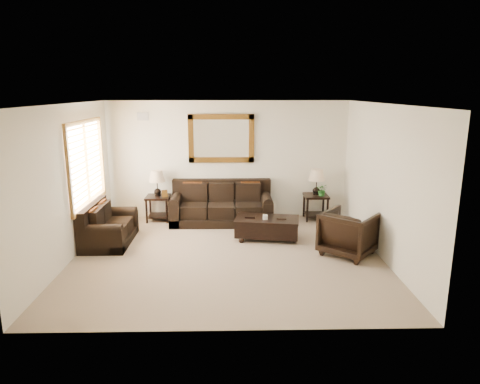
{
  "coord_description": "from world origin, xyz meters",
  "views": [
    {
      "loc": [
        0.07,
        -7.29,
        2.92
      ],
      "look_at": [
        0.24,
        0.6,
        1.04
      ],
      "focal_mm": 32.0,
      "sensor_mm": 36.0,
      "label": 1
    }
  ],
  "objects_px": {
    "end_table_left": "(157,188)",
    "armchair": "(349,231)",
    "end_table_right": "(316,187)",
    "sofa": "(222,207)",
    "coffee_table": "(267,226)",
    "loveseat": "(107,228)"
  },
  "relations": [
    {
      "from": "sofa",
      "to": "coffee_table",
      "type": "distance_m",
      "value": 1.49
    },
    {
      "from": "end_table_left",
      "to": "armchair",
      "type": "xyz_separation_m",
      "value": [
        3.8,
        -2.18,
        -0.31
      ]
    },
    {
      "from": "sofa",
      "to": "loveseat",
      "type": "bearing_deg",
      "value": -149.1
    },
    {
      "from": "loveseat",
      "to": "end_table_left",
      "type": "xyz_separation_m",
      "value": [
        0.77,
        1.47,
        0.47
      ]
    },
    {
      "from": "loveseat",
      "to": "end_table_right",
      "type": "distance_m",
      "value": 4.65
    },
    {
      "from": "coffee_table",
      "to": "armchair",
      "type": "height_order",
      "value": "armchair"
    },
    {
      "from": "end_table_left",
      "to": "end_table_right",
      "type": "bearing_deg",
      "value": -0.05
    },
    {
      "from": "sofa",
      "to": "end_table_left",
      "type": "xyz_separation_m",
      "value": [
        -1.45,
        0.14,
        0.42
      ]
    },
    {
      "from": "end_table_right",
      "to": "sofa",
      "type": "bearing_deg",
      "value": -176.38
    },
    {
      "from": "sofa",
      "to": "armchair",
      "type": "xyz_separation_m",
      "value": [
        2.34,
        -2.04,
        0.11
      ]
    },
    {
      "from": "coffee_table",
      "to": "loveseat",
      "type": "bearing_deg",
      "value": -167.55
    },
    {
      "from": "end_table_right",
      "to": "end_table_left",
      "type": "bearing_deg",
      "value": 179.95
    },
    {
      "from": "sofa",
      "to": "coffee_table",
      "type": "relative_size",
      "value": 1.67
    },
    {
      "from": "loveseat",
      "to": "armchair",
      "type": "relative_size",
      "value": 1.59
    },
    {
      "from": "sofa",
      "to": "coffee_table",
      "type": "height_order",
      "value": "sofa"
    },
    {
      "from": "sofa",
      "to": "loveseat",
      "type": "height_order",
      "value": "sofa"
    },
    {
      "from": "loveseat",
      "to": "coffee_table",
      "type": "xyz_separation_m",
      "value": [
        3.16,
        0.17,
        -0.02
      ]
    },
    {
      "from": "sofa",
      "to": "armchair",
      "type": "relative_size",
      "value": 2.54
    },
    {
      "from": "coffee_table",
      "to": "armchair",
      "type": "relative_size",
      "value": 1.52
    },
    {
      "from": "end_table_right",
      "to": "armchair",
      "type": "distance_m",
      "value": 2.21
    },
    {
      "from": "end_table_left",
      "to": "end_table_right",
      "type": "height_order",
      "value": "end_table_right"
    },
    {
      "from": "sofa",
      "to": "armchair",
      "type": "bearing_deg",
      "value": -41.06
    }
  ]
}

